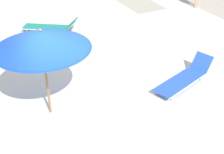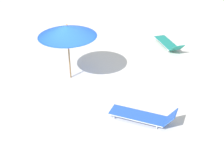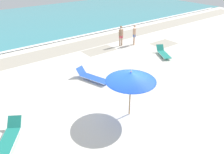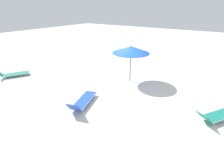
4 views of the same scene
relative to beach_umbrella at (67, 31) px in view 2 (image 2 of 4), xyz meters
The scene contains 4 objects.
ground_plane 2.23m from the beach_umbrella, 89.87° to the left, with size 60.00×60.00×0.16m.
beach_umbrella is the anchor object (origin of this frame).
sun_lounger_under_umbrella 4.41m from the beach_umbrella, 83.75° to the left, with size 1.28×2.30×0.63m.
sun_lounger_beside_umbrella 5.69m from the beach_umbrella, 163.04° to the left, with size 1.71×2.18×0.57m.
Camera 2 is at (7.46, 7.90, 6.56)m, focal length 50.00 mm.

